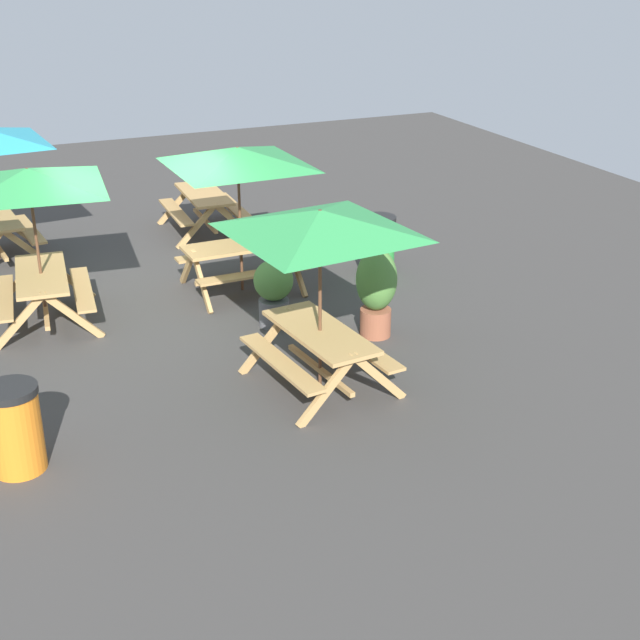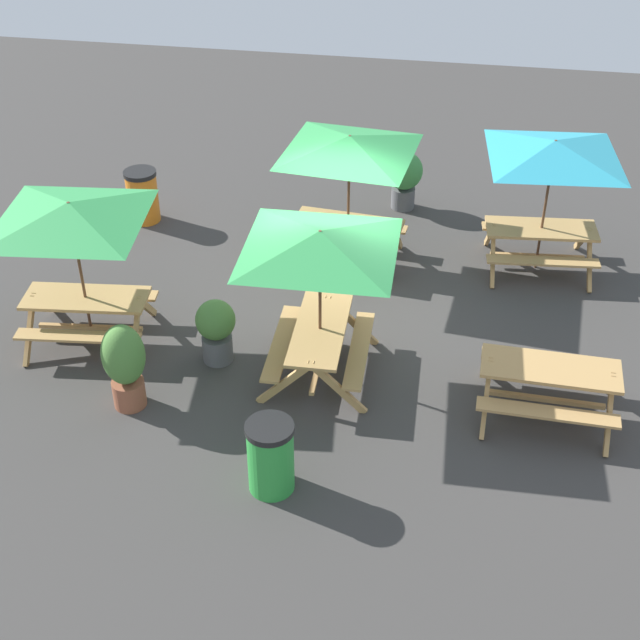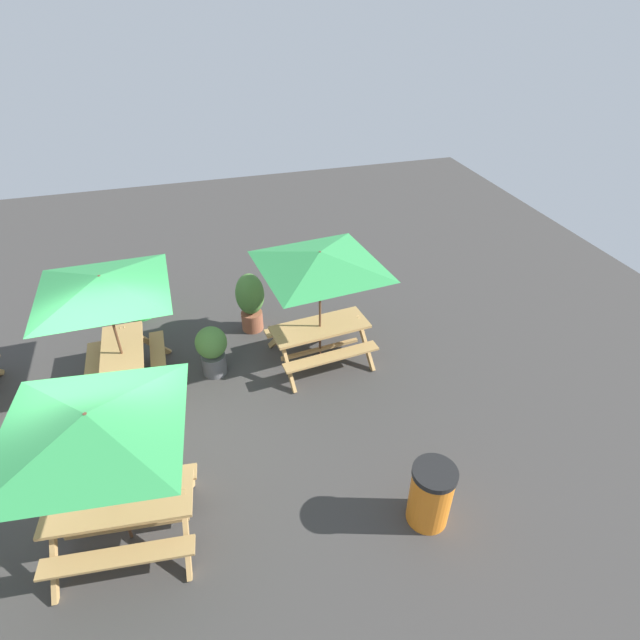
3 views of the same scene
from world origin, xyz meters
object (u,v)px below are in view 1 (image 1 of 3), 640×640
object	(u,v)px
potted_plant_0	(376,288)
trash_bin_orange	(15,428)
picnic_table_4	(30,190)
picnic_table_2	(238,167)
trash_bin_green	(378,245)
picnic_table_0	(320,235)
picnic_table_3	(204,203)
potted_plant_1	(274,290)

from	to	relation	value
potted_plant_0	trash_bin_orange	bearing A→B (deg)	106.96
picnic_table_4	picnic_table_2	bearing A→B (deg)	-83.02
picnic_table_4	trash_bin_green	world-z (taller)	picnic_table_4
potted_plant_0	picnic_table_2	bearing A→B (deg)	25.44
picnic_table_0	potted_plant_0	size ratio (longest dim) A/B	2.18
picnic_table_2	trash_bin_green	distance (m)	2.77
picnic_table_3	potted_plant_1	world-z (taller)	potted_plant_1
trash_bin_green	potted_plant_0	size ratio (longest dim) A/B	0.76
potted_plant_1	potted_plant_0	bearing A→B (deg)	-127.58
picnic_table_0	trash_bin_green	bearing A→B (deg)	-43.30
picnic_table_2	potted_plant_1	size ratio (longest dim) A/B	2.85
picnic_table_0	picnic_table_2	size ratio (longest dim) A/B	0.99
trash_bin_orange	trash_bin_green	xyz separation A→B (m)	(3.76, -6.20, 0.00)
potted_plant_1	trash_bin_green	bearing A→B (deg)	-60.75
picnic_table_2	picnic_table_3	world-z (taller)	picnic_table_2
picnic_table_0	picnic_table_2	bearing A→B (deg)	-9.15
picnic_table_4	potted_plant_1	bearing A→B (deg)	-109.76
trash_bin_orange	picnic_table_0	bearing A→B (deg)	-83.01
picnic_table_3	trash_bin_orange	distance (m)	8.23
trash_bin_green	potted_plant_0	bearing A→B (deg)	152.31
picnic_table_4	trash_bin_orange	distance (m)	4.24
potted_plant_0	picnic_table_0	bearing A→B (deg)	129.06
picnic_table_4	picnic_table_3	bearing A→B (deg)	-41.08
picnic_table_3	potted_plant_0	bearing A→B (deg)	-169.76
picnic_table_2	trash_bin_orange	distance (m)	5.73
picnic_table_2	potted_plant_1	xyz separation A→B (m)	(-1.51, 0.03, -1.44)
picnic_table_3	picnic_table_4	size ratio (longest dim) A/B	0.66
picnic_table_3	trash_bin_green	bearing A→B (deg)	-147.17
picnic_table_2	trash_bin_green	world-z (taller)	picnic_table_2
picnic_table_0	trash_bin_orange	world-z (taller)	picnic_table_0
trash_bin_orange	potted_plant_0	world-z (taller)	potted_plant_0
picnic_table_3	potted_plant_1	distance (m)	4.64
picnic_table_2	picnic_table_4	bearing A→B (deg)	-0.12
picnic_table_4	trash_bin_orange	bearing A→B (deg)	173.84
picnic_table_0	picnic_table_3	distance (m)	6.79
trash_bin_orange	trash_bin_green	world-z (taller)	same
picnic_table_2	trash_bin_green	size ratio (longest dim) A/B	2.89
picnic_table_0	trash_bin_orange	bearing A→B (deg)	90.77
potted_plant_1	picnic_table_3	bearing A→B (deg)	-4.59
picnic_table_0	potted_plant_0	xyz separation A→B (m)	(1.08, -1.33, -1.28)
trash_bin_green	picnic_table_2	bearing A→B (deg)	85.34
picnic_table_2	trash_bin_green	bearing A→B (deg)	173.99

